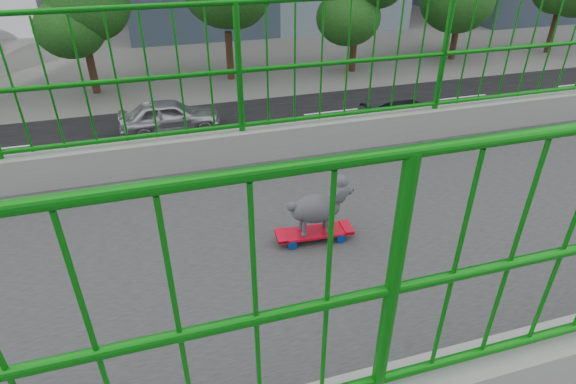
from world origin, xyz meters
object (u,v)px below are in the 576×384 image
(car_1, at_px, (184,236))
(car_3, at_px, (414,117))
(poodle, at_px, (319,206))
(car_2, at_px, (575,129))
(car_4, at_px, (170,116))
(skateboard, at_px, (314,233))
(car_0, at_px, (285,293))

(car_1, distance_m, car_3, 13.05)
(poodle, bearing_deg, car_2, 130.14)
(car_1, xyz_separation_m, car_2, (-3.20, 17.71, -0.02))
(car_2, xyz_separation_m, car_4, (-6.40, -17.42, 0.13))
(car_1, distance_m, car_4, 9.61)
(car_2, xyz_separation_m, car_3, (-3.20, -6.34, 0.06))
(car_1, bearing_deg, poodle, 4.87)
(car_4, bearing_deg, car_2, -110.18)
(car_4, bearing_deg, car_3, -106.11)
(car_4, bearing_deg, poodle, -178.51)
(car_2, relative_size, car_3, 0.96)
(skateboard, distance_m, car_2, 21.94)
(car_3, bearing_deg, poodle, 145.79)
(car_1, bearing_deg, car_2, 100.24)
(car_0, bearing_deg, car_3, 136.44)
(poodle, bearing_deg, car_1, -171.17)
(skateboard, distance_m, car_1, 11.20)
(skateboard, height_order, car_1, skateboard)
(car_0, bearing_deg, skateboard, -13.98)
(poodle, xyz_separation_m, car_0, (-5.98, 1.46, -6.63))
(car_1, relative_size, car_2, 0.87)
(skateboard, distance_m, poodle, 0.23)
(skateboard, relative_size, poodle, 1.19)
(poodle, bearing_deg, skateboard, -90.00)
(car_0, distance_m, car_2, 16.74)
(car_0, relative_size, car_2, 0.81)
(poodle, height_order, car_0, poodle)
(poodle, distance_m, car_2, 21.99)
(car_0, xyz_separation_m, car_1, (-3.20, -2.25, 0.02))
(skateboard, distance_m, car_4, 19.80)
(car_0, xyz_separation_m, car_2, (-6.40, 15.46, 0.00))
(car_1, height_order, car_2, car_1)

